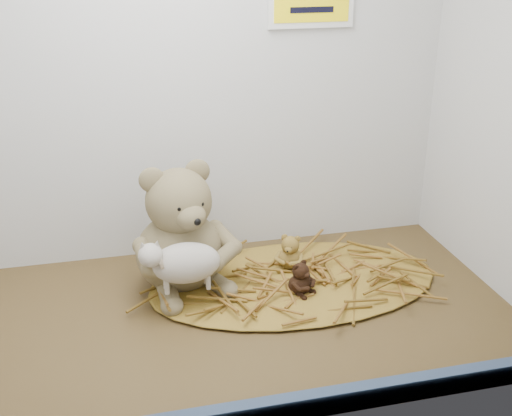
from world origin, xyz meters
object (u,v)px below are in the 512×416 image
object	(u,v)px
toy_lamb	(186,263)
mini_teddy_tan	(290,251)
main_teddy	(179,227)
mini_teddy_brown	(300,276)

from	to	relation	value
toy_lamb	mini_teddy_tan	size ratio (longest dim) A/B	2.18
main_teddy	toy_lamb	bearing A→B (deg)	-106.59
toy_lamb	mini_teddy_tan	bearing A→B (deg)	22.80
mini_teddy_tan	toy_lamb	bearing A→B (deg)	-126.86
toy_lamb	mini_teddy_tan	distance (cm)	25.62
main_teddy	mini_teddy_tan	world-z (taller)	main_teddy
mini_teddy_tan	mini_teddy_brown	size ratio (longest dim) A/B	1.13
main_teddy	mini_teddy_brown	size ratio (longest dim) A/B	3.84
mini_teddy_tan	main_teddy	bearing A→B (deg)	-148.82
main_teddy	toy_lamb	size ratio (longest dim) A/B	1.56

